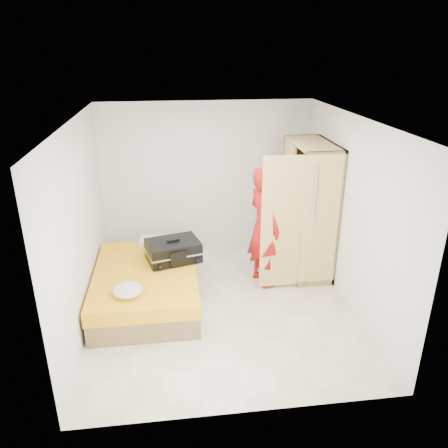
{
  "coord_description": "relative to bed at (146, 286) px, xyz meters",
  "views": [
    {
      "loc": [
        -0.65,
        -5.29,
        3.44
      ],
      "look_at": [
        0.12,
        0.58,
        1.0
      ],
      "focal_mm": 35.0,
      "sensor_mm": 36.0,
      "label": 1
    }
  ],
  "objects": [
    {
      "name": "suitcase",
      "position": [
        0.41,
        0.28,
        0.4
      ],
      "size": [
        0.87,
        0.72,
        0.33
      ],
      "rotation": [
        0.0,
        0.0,
        0.25
      ],
      "color": "black",
      "rests_on": "bed"
    },
    {
      "name": "pillow",
      "position": [
        0.18,
        0.85,
        0.3
      ],
      "size": [
        0.59,
        0.35,
        0.1
      ],
      "primitive_type": "cube",
      "rotation": [
        0.0,
        0.0,
        -0.12
      ],
      "color": "silver",
      "rests_on": "bed"
    },
    {
      "name": "wardrobe",
      "position": [
        2.5,
        0.63,
        0.75
      ],
      "size": [
        1.17,
        1.2,
        2.1
      ],
      "color": "tan",
      "rests_on": "ground"
    },
    {
      "name": "round_cushion",
      "position": [
        -0.19,
        -0.63,
        0.32
      ],
      "size": [
        0.38,
        0.38,
        0.14
      ],
      "primitive_type": "ellipsoid",
      "color": "silver",
      "rests_on": "bed"
    },
    {
      "name": "bed",
      "position": [
        0.0,
        0.0,
        0.0
      ],
      "size": [
        1.42,
        2.02,
        0.5
      ],
      "color": "olive",
      "rests_on": "ground"
    },
    {
      "name": "person",
      "position": [
        1.77,
        0.34,
        0.68
      ],
      "size": [
        0.64,
        0.78,
        1.86
      ],
      "primitive_type": "imported",
      "rotation": [
        0.0,
        0.0,
        1.89
      ],
      "color": "#B71B0B",
      "rests_on": "ground"
    },
    {
      "name": "room",
      "position": [
        1.05,
        -0.22,
        1.05
      ],
      "size": [
        4.0,
        4.02,
        2.6
      ],
      "color": "beige",
      "rests_on": "ground"
    }
  ]
}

